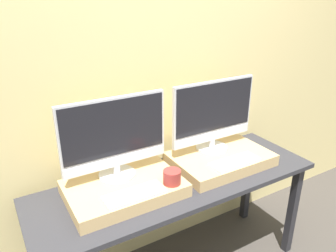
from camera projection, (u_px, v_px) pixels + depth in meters
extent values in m
cube|color=#DBC684|center=(148.00, 73.00, 1.99)|extent=(8.00, 0.04, 2.60)
cube|color=#2D2D33|center=(178.00, 182.00, 1.94)|extent=(1.73, 0.57, 0.03)
cube|color=#232328|center=(292.00, 210.00, 2.28)|extent=(0.05, 0.05, 0.70)
cube|color=#232328|center=(247.00, 180.00, 2.63)|extent=(0.05, 0.05, 0.70)
cube|color=tan|center=(124.00, 188.00, 1.78)|extent=(0.61, 0.41, 0.07)
cylinder|color=silver|center=(117.00, 174.00, 1.84)|extent=(0.20, 0.20, 0.01)
cylinder|color=silver|center=(117.00, 169.00, 1.82)|extent=(0.04, 0.04, 0.05)
cube|color=silver|center=(114.00, 133.00, 1.74)|extent=(0.59, 0.02, 0.39)
cube|color=black|center=(115.00, 128.00, 1.72)|extent=(0.57, 0.00, 0.31)
cube|color=silver|center=(117.00, 161.00, 1.79)|extent=(0.59, 0.00, 0.06)
cube|color=silver|center=(135.00, 194.00, 1.65)|extent=(0.32, 0.12, 0.01)
cube|color=#B2B2B7|center=(135.00, 193.00, 1.65)|extent=(0.30, 0.11, 0.00)
cylinder|color=#9E332D|center=(172.00, 177.00, 1.74)|extent=(0.10, 0.10, 0.08)
cube|color=tan|center=(220.00, 159.00, 2.09)|extent=(0.61, 0.41, 0.07)
cylinder|color=silver|center=(212.00, 147.00, 2.15)|extent=(0.20, 0.20, 0.01)
cylinder|color=silver|center=(212.00, 143.00, 2.14)|extent=(0.04, 0.04, 0.05)
cube|color=silver|center=(214.00, 111.00, 2.05)|extent=(0.59, 0.02, 0.39)
cube|color=black|center=(215.00, 107.00, 2.03)|extent=(0.57, 0.00, 0.31)
cube|color=silver|center=(214.00, 136.00, 2.10)|extent=(0.59, 0.00, 0.06)
cube|color=silver|center=(235.00, 162.00, 1.97)|extent=(0.32, 0.12, 0.01)
cube|color=#B2B2B7|center=(235.00, 161.00, 1.96)|extent=(0.30, 0.11, 0.00)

